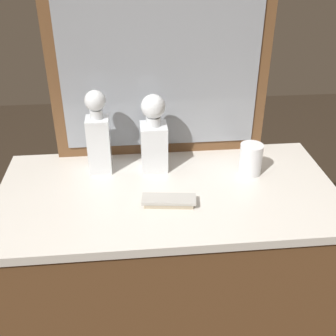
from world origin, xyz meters
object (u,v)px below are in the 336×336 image
crystal_decanter_left (99,140)px  crystal_decanter_far_left (154,140)px  silver_brush_center (169,201)px  crystal_tumbler_right (251,160)px

crystal_decanter_left → crystal_decanter_far_left: 0.18m
crystal_decanter_left → silver_brush_center: bearing=-47.2°
crystal_tumbler_right → silver_brush_center: crystal_tumbler_right is taller
crystal_decanter_left → crystal_tumbler_right: crystal_decanter_left is taller
crystal_decanter_left → crystal_decanter_far_left: bearing=-0.7°
crystal_tumbler_right → crystal_decanter_far_left: bearing=167.9°
crystal_decanter_far_left → crystal_tumbler_right: bearing=-12.1°
crystal_decanter_left → crystal_tumbler_right: bearing=-8.0°
crystal_decanter_far_left → crystal_tumbler_right: size_ratio=2.50×
crystal_decanter_left → silver_brush_center: 0.33m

